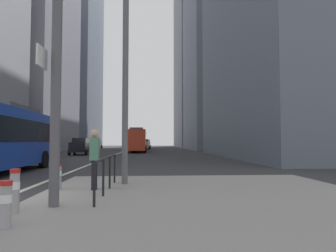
# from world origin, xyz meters

# --- Properties ---
(ground_plane) EXTENTS (160.00, 160.00, 0.00)m
(ground_plane) POSITION_xyz_m (0.00, 20.00, 0.00)
(ground_plane) COLOR #303033
(median_island) EXTENTS (9.00, 10.00, 0.15)m
(median_island) POSITION_xyz_m (5.50, -1.00, 0.07)
(median_island) COLOR gray
(median_island) RESTS_ON ground
(lane_centre_line) EXTENTS (0.20, 80.00, 0.01)m
(lane_centre_line) POSITION_xyz_m (0.00, 30.00, 0.01)
(lane_centre_line) COLOR beige
(lane_centre_line) RESTS_ON ground
(office_tower_left_mid) EXTENTS (13.61, 19.37, 31.45)m
(office_tower_left_mid) POSITION_xyz_m (-16.00, 39.32, 15.73)
(office_tower_left_mid) COLOR gray
(office_tower_left_mid) RESTS_ON ground
(office_tower_left_far) EXTENTS (13.91, 21.37, 54.81)m
(office_tower_left_far) POSITION_xyz_m (-16.00, 65.60, 27.41)
(office_tower_left_far) COLOR slate
(office_tower_left_far) RESTS_ON ground
(office_tower_right_mid) EXTENTS (11.19, 19.30, 50.28)m
(office_tower_right_mid) POSITION_xyz_m (17.00, 47.72, 25.14)
(office_tower_right_mid) COLOR slate
(office_tower_right_mid) RESTS_ON ground
(office_tower_right_far) EXTENTS (10.98, 23.50, 45.90)m
(office_tower_right_far) POSITION_xyz_m (17.00, 72.34, 22.95)
(office_tower_right_far) COLOR gray
(office_tower_right_far) RESTS_ON ground
(city_bus_red_receding) EXTENTS (2.71, 10.99, 3.40)m
(city_bus_red_receding) POSITION_xyz_m (2.22, 35.37, 1.84)
(city_bus_red_receding) COLOR red
(city_bus_red_receding) RESTS_ON ground
(car_oncoming_mid) EXTENTS (2.12, 4.63, 1.94)m
(car_oncoming_mid) POSITION_xyz_m (-7.08, 54.99, 0.99)
(car_oncoming_mid) COLOR #232838
(car_oncoming_mid) RESTS_ON ground
(car_receding_near) EXTENTS (2.11, 4.06, 1.94)m
(car_receding_near) POSITION_xyz_m (3.32, 58.20, 0.99)
(car_receding_near) COLOR gold
(car_receding_near) RESTS_ON ground
(car_receding_far) EXTENTS (2.15, 4.29, 1.94)m
(car_receding_far) POSITION_xyz_m (3.04, 47.81, 0.99)
(car_receding_far) COLOR #B2A899
(car_receding_far) RESTS_ON ground
(car_oncoming_far) EXTENTS (2.16, 4.16, 1.94)m
(car_oncoming_far) POSITION_xyz_m (-3.94, 26.80, 0.99)
(car_oncoming_far) COLOR black
(car_oncoming_far) RESTS_ON ground
(street_lamp_post) EXTENTS (5.50, 0.32, 8.00)m
(street_lamp_post) POSITION_xyz_m (3.17, 1.75, 5.28)
(street_lamp_post) COLOR #56565B
(street_lamp_post) RESTS_ON median_island
(bollard_left) EXTENTS (0.20, 0.20, 0.77)m
(bollard_left) POSITION_xyz_m (1.65, -3.25, 0.58)
(bollard_left) COLOR #99999E
(bollard_left) RESTS_ON median_island
(bollard_right) EXTENTS (0.20, 0.20, 0.86)m
(bollard_right) POSITION_xyz_m (1.32, -2.16, 0.63)
(bollard_right) COLOR #99999E
(bollard_right) RESTS_ON median_island
(bollard_back) EXTENTS (0.20, 0.20, 0.75)m
(bollard_back) POSITION_xyz_m (1.32, 0.71, 0.57)
(bollard_back) COLOR #99999E
(bollard_back) RESTS_ON median_island
(pedestrian_railing) EXTENTS (0.06, 3.85, 0.98)m
(pedestrian_railing) POSITION_xyz_m (2.80, 0.16, 0.86)
(pedestrian_railing) COLOR black
(pedestrian_railing) RESTS_ON median_island
(pedestrian_waiting) EXTENTS (0.26, 0.39, 1.75)m
(pedestrian_waiting) POSITION_xyz_m (2.38, 0.60, 1.13)
(pedestrian_waiting) COLOR black
(pedestrian_waiting) RESTS_ON median_island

